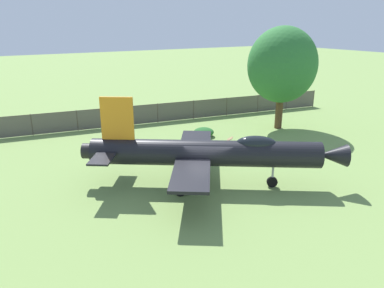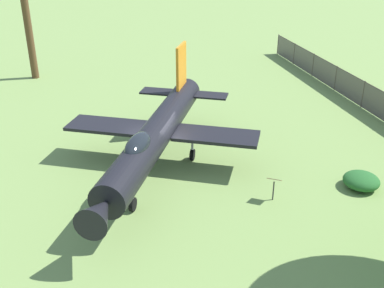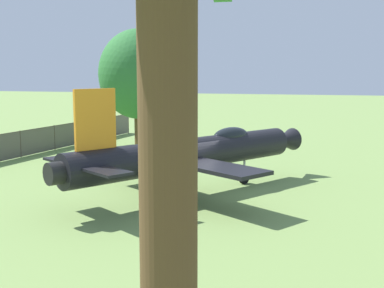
{
  "view_description": "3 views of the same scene",
  "coord_description": "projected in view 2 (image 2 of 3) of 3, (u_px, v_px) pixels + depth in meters",
  "views": [
    {
      "loc": [
        10.53,
        16.26,
        8.85
      ],
      "look_at": [
        1.09,
        0.42,
        2.78
      ],
      "focal_mm": 34.72,
      "sensor_mm": 36.0,
      "label": 1
    },
    {
      "loc": [
        -19.3,
        5.67,
        10.89
      ],
      "look_at": [
        -1.18,
        -1.31,
        1.64
      ],
      "focal_mm": 43.15,
      "sensor_mm": 36.0,
      "label": 2
    },
    {
      "loc": [
        22.27,
        5.95,
        5.77
      ],
      "look_at": [
        -0.41,
        0.08,
        2.37
      ],
      "focal_mm": 47.92,
      "sensor_mm": 36.0,
      "label": 3
    }
  ],
  "objects": [
    {
      "name": "ground_plane",
      "position": [
        159.0,
        168.0,
        22.78
      ],
      "size": [
        200.0,
        200.0,
        0.0
      ],
      "primitive_type": "plane",
      "color": "#75934C"
    },
    {
      "name": "display_jet",
      "position": [
        155.0,
        134.0,
        21.62
      ],
      "size": [
        13.04,
        10.17,
        5.05
      ],
      "rotation": [
        0.0,
        0.0,
        2.55
      ],
      "color": "black",
      "rests_on": "ground_plane"
    },
    {
      "name": "palm_tree",
      "position": [
        28.0,
        25.0,
        34.52
      ],
      "size": [
        3.94,
        3.98,
        8.02
      ],
      "color": "brown",
      "rests_on": "ground_plane"
    },
    {
      "name": "shrub_near_fence",
      "position": [
        361.0,
        181.0,
        20.97
      ],
      "size": [
        1.65,
        1.63,
        0.72
      ],
      "color": "#235B26",
      "rests_on": "ground_plane"
    },
    {
      "name": "info_plaque",
      "position": [
        274.0,
        183.0,
        19.83
      ],
      "size": [
        0.69,
        0.71,
        1.14
      ],
      "color": "#333333",
      "rests_on": "ground_plane"
    }
  ]
}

